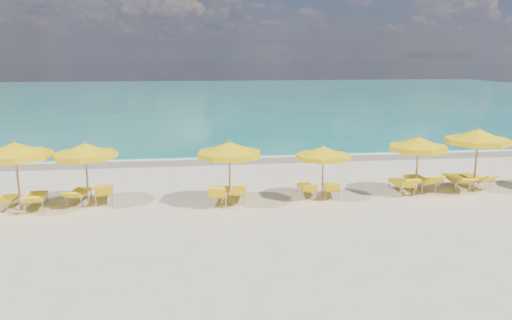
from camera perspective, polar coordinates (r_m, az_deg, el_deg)
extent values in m
plane|color=beige|center=(19.13, 0.60, -4.44)|extent=(120.00, 120.00, 0.00)
cube|color=#157B6F|center=(66.44, -5.42, 7.20)|extent=(120.00, 80.00, 0.30)
cube|color=tan|center=(26.26, -1.72, 0.07)|extent=(120.00, 2.60, 0.01)
cube|color=white|center=(27.04, -1.90, 0.41)|extent=(120.00, 1.20, 0.03)
cube|color=white|center=(35.73, -12.99, 2.93)|extent=(14.00, 0.36, 0.05)
cube|color=white|center=(43.82, 6.46, 4.77)|extent=(18.00, 0.30, 0.05)
cylinder|color=tan|center=(19.34, -25.59, -1.78)|extent=(0.07, 0.07, 2.40)
cone|color=yellow|center=(19.15, -25.86, 1.16)|extent=(3.07, 3.07, 0.48)
cylinder|color=yellow|center=(19.19, -25.80, 0.47)|extent=(3.10, 3.10, 0.19)
sphere|color=tan|center=(19.11, -25.93, 1.88)|extent=(0.11, 0.11, 0.11)
cylinder|color=tan|center=(19.12, -18.77, -1.61)|extent=(0.07, 0.07, 2.25)
cone|color=yellow|center=(18.94, -18.96, 1.18)|extent=(2.36, 2.36, 0.45)
cylinder|color=yellow|center=(18.97, -18.92, 0.52)|extent=(2.38, 2.38, 0.18)
sphere|color=tan|center=(18.90, -19.01, 1.86)|extent=(0.10, 0.10, 0.10)
cylinder|color=tan|center=(18.13, -3.03, -1.62)|extent=(0.07, 0.07, 2.30)
cone|color=yellow|center=(17.93, -3.07, 1.39)|extent=(2.83, 2.83, 0.46)
cylinder|color=yellow|center=(17.97, -3.06, 0.68)|extent=(2.86, 2.86, 0.18)
sphere|color=tan|center=(17.89, -3.07, 2.13)|extent=(0.10, 0.10, 0.10)
cylinder|color=tan|center=(19.02, 7.62, -1.52)|extent=(0.06, 0.06, 2.00)
cone|color=yellow|center=(18.84, 7.69, 0.97)|extent=(2.59, 2.59, 0.40)
cylinder|color=yellow|center=(18.88, 7.68, 0.39)|extent=(2.62, 2.62, 0.16)
sphere|color=tan|center=(18.81, 7.71, 1.58)|extent=(0.09, 0.09, 0.09)
cylinder|color=tan|center=(20.54, 17.92, -0.66)|extent=(0.07, 0.07, 2.24)
cone|color=yellow|center=(20.37, 18.09, 1.92)|extent=(2.33, 2.33, 0.45)
cylinder|color=yellow|center=(20.41, 18.05, 1.32)|extent=(2.35, 2.35, 0.18)
sphere|color=tan|center=(20.33, 18.13, 2.56)|extent=(0.10, 0.10, 0.10)
cylinder|color=tan|center=(21.82, 23.84, -0.07)|extent=(0.08, 0.08, 2.48)
cone|color=yellow|center=(21.64, 24.07, 2.62)|extent=(2.87, 2.87, 0.50)
cylinder|color=yellow|center=(21.68, 24.01, 1.99)|extent=(2.89, 2.89, 0.20)
sphere|color=tan|center=(21.61, 24.12, 3.29)|extent=(0.11, 0.11, 0.11)
cube|color=yellow|center=(19.99, -26.52, -4.01)|extent=(0.63, 1.20, 0.07)
cube|color=yellow|center=(19.63, -23.80, -3.86)|extent=(0.78, 1.43, 0.08)
cube|color=yellow|center=(18.67, -24.26, -4.17)|extent=(0.68, 0.68, 0.38)
cube|color=yellow|center=(19.74, -19.52, -3.50)|extent=(0.70, 1.34, 0.08)
cube|color=yellow|center=(18.88, -20.36, -3.77)|extent=(0.63, 0.62, 0.37)
cube|color=yellow|center=(19.64, -16.94, -3.32)|extent=(0.79, 1.46, 0.09)
cube|color=yellow|center=(18.68, -17.07, -3.37)|extent=(0.68, 0.61, 0.51)
cube|color=yellow|center=(18.60, -4.17, -3.66)|extent=(0.85, 1.49, 0.09)
cube|color=yellow|center=(17.64, -4.50, -3.74)|extent=(0.71, 0.63, 0.52)
cube|color=yellow|center=(18.95, -2.03, -3.54)|extent=(0.71, 1.24, 0.07)
cube|color=yellow|center=(18.12, -2.22, -3.91)|extent=(0.61, 0.62, 0.28)
cube|color=yellow|center=(19.56, 5.73, -3.10)|extent=(0.57, 1.20, 0.07)
cube|color=yellow|center=(18.75, 6.22, -3.22)|extent=(0.54, 0.50, 0.39)
cube|color=yellow|center=(19.68, 8.56, -3.10)|extent=(0.73, 1.23, 0.07)
cube|color=yellow|center=(18.89, 8.78, -3.14)|extent=(0.59, 0.53, 0.43)
cube|color=yellow|center=(20.79, 16.25, -2.52)|extent=(0.60, 1.31, 0.08)
cube|color=yellow|center=(19.96, 17.26, -2.56)|extent=(0.59, 0.52, 0.46)
cube|color=yellow|center=(21.44, 18.13, -2.10)|extent=(0.81, 1.50, 0.09)
cube|color=yellow|center=(20.59, 19.64, -2.19)|extent=(0.71, 0.67, 0.46)
cube|color=yellow|center=(22.20, 21.85, -1.95)|extent=(0.75, 1.42, 0.08)
cube|color=yellow|center=(21.31, 22.90, -2.21)|extent=(0.67, 0.68, 0.34)
cube|color=yellow|center=(22.71, 23.60, -1.82)|extent=(0.76, 1.40, 0.08)
cube|color=yellow|center=(21.99, 25.13, -1.92)|extent=(0.66, 0.64, 0.41)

